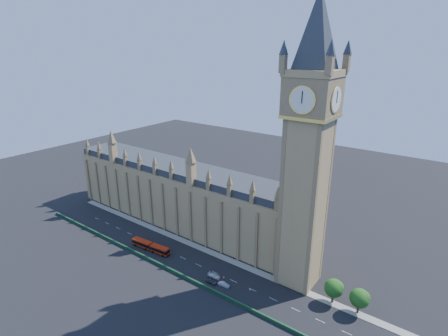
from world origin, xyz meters
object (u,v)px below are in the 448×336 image
Objects in this scene: car_grey at (211,281)px; car_silver at (224,284)px; car_white at (214,276)px; red_bus at (151,246)px.

car_silver is at bearing -77.10° from car_grey.
car_silver is 5.92m from car_white.
car_white reaches higher than car_silver.
car_grey reaches higher than car_white.
car_silver is at bearing -6.03° from red_bus.
red_bus is 31.88m from car_white.
car_white is at bearing 67.00° from car_silver.
car_grey is at bearing -8.22° from red_bus.
red_bus is 3.88× the size of car_white.
red_bus reaches higher than car_white.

